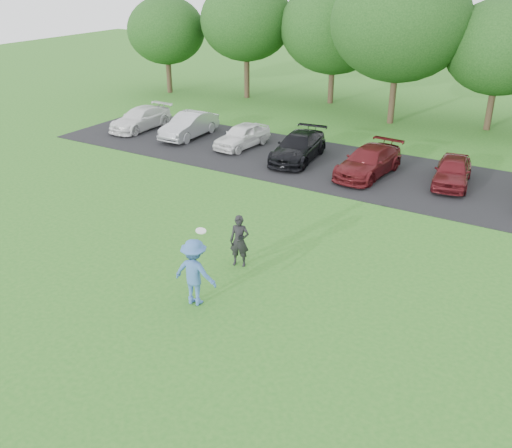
{
  "coord_description": "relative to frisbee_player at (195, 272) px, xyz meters",
  "views": [
    {
      "loc": [
        7.97,
        -9.68,
        8.45
      ],
      "look_at": [
        0.0,
        3.5,
        1.3
      ],
      "focal_mm": 40.0,
      "sensor_mm": 36.0,
      "label": 1
    }
  ],
  "objects": [
    {
      "name": "frisbee_player",
      "position": [
        0.0,
        0.0,
        0.0
      ],
      "size": [
        1.29,
        0.83,
        2.24
      ],
      "color": "#3B64A8",
      "rests_on": "ground"
    },
    {
      "name": "parking_lot",
      "position": [
        0.22,
        12.28,
        -0.93
      ],
      "size": [
        32.0,
        6.5,
        0.03
      ],
      "primitive_type": "cube",
      "color": "black",
      "rests_on": "ground"
    },
    {
      "name": "camera_bystander",
      "position": [
        -0.13,
        2.39,
        -0.13
      ],
      "size": [
        0.68,
        0.55,
        1.62
      ],
      "color": "black",
      "rests_on": "ground"
    },
    {
      "name": "parked_cars",
      "position": [
        0.41,
        12.24,
        -0.32
      ],
      "size": [
        28.62,
        4.81,
        1.25
      ],
      "color": "white",
      "rests_on": "parking_lot"
    },
    {
      "name": "ground",
      "position": [
        0.22,
        -0.72,
        -0.94
      ],
      "size": [
        100.0,
        100.0,
        0.0
      ],
      "primitive_type": "plane",
      "color": "#286B1E",
      "rests_on": "ground"
    },
    {
      "name": "tree_row",
      "position": [
        1.73,
        22.04,
        3.97
      ],
      "size": [
        42.39,
        9.85,
        8.64
      ],
      "color": "#38281C",
      "rests_on": "ground"
    }
  ]
}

